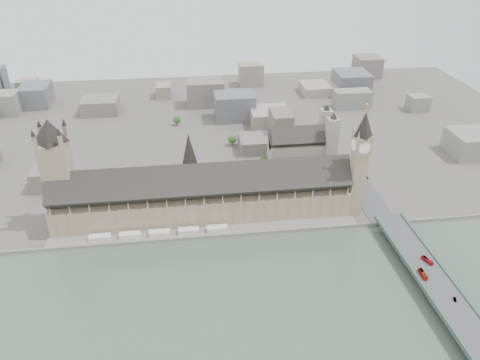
{
  "coord_description": "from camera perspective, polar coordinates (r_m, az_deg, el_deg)",
  "views": [
    {
      "loc": [
        -13.19,
        -340.23,
        243.13
      ],
      "look_at": [
        36.63,
        42.97,
        22.62
      ],
      "focal_mm": 35.0,
      "sensor_mm": 36.0,
      "label": 1
    }
  ],
  "objects": [
    {
      "name": "car_silver",
      "position": [
        365.7,
        24.73,
        -13.07
      ],
      "size": [
        2.75,
        4.54,
        1.41
      ],
      "primitive_type": "imported",
      "rotation": [
        0.0,
        0.0,
        -0.31
      ],
      "color": "gray",
      "rests_on": "westminster_bridge"
    },
    {
      "name": "red_bus_north",
      "position": [
        376.93,
        21.4,
        -10.61
      ],
      "size": [
        2.92,
        11.68,
        3.24
      ],
      "primitive_type": "imported",
      "rotation": [
        0.0,
        0.0,
        -0.02
      ],
      "color": "red",
      "rests_on": "westminster_bridge"
    },
    {
      "name": "central_tower",
      "position": [
        410.41,
        -6.17,
        2.7
      ],
      "size": [
        13.0,
        13.0,
        48.0
      ],
      "color": "gray",
      "rests_on": "ground"
    },
    {
      "name": "park_trees",
      "position": [
        464.45,
        -5.99,
        -0.96
      ],
      "size": [
        110.0,
        30.0,
        15.0
      ],
      "primitive_type": null,
      "color": "#244D1B",
      "rests_on": "ground"
    },
    {
      "name": "elizabeth_tower",
      "position": [
        422.33,
        14.42,
        2.73
      ],
      "size": [
        17.0,
        17.0,
        107.5
      ],
      "color": "gray",
      "rests_on": "ground"
    },
    {
      "name": "city_skyline_inland",
      "position": [
        626.82,
        -5.78,
        8.61
      ],
      "size": [
        720.0,
        360.0,
        38.0
      ],
      "primitive_type": null,
      "color": "gray",
      "rests_on": "ground"
    },
    {
      "name": "westminster_bridge",
      "position": [
        388.86,
        21.67,
        -10.57
      ],
      "size": [
        25.0,
        325.0,
        10.25
      ],
      "primitive_type": "cube",
      "color": "#474749",
      "rests_on": "ground"
    },
    {
      "name": "terrace_tents",
      "position": [
        411.02,
        -9.8,
        -6.37
      ],
      "size": [
        118.0,
        7.0,
        4.0
      ],
      "color": "white",
      "rests_on": "river_terrace"
    },
    {
      "name": "westminster_abbey",
      "position": [
        502.37,
        7.68,
        3.7
      ],
      "size": [
        68.0,
        36.0,
        64.0
      ],
      "color": "#A69E95",
      "rests_on": "ground"
    },
    {
      "name": "river_terrace",
      "position": [
        411.71,
        -4.18,
        -6.4
      ],
      "size": [
        270.0,
        15.0,
        2.0
      ],
      "primitive_type": "cube",
      "color": "slate",
      "rests_on": "ground"
    },
    {
      "name": "red_bus_south",
      "position": [
        391.51,
        21.86,
        -9.06
      ],
      "size": [
        5.77,
        10.99,
        2.99
      ],
      "primitive_type": "imported",
      "rotation": [
        0.0,
        0.0,
        0.32
      ],
      "color": "red",
      "rests_on": "westminster_bridge"
    },
    {
      "name": "car_approach",
      "position": [
        489.55,
        15.29,
        0.26
      ],
      "size": [
        3.17,
        5.46,
        1.49
      ],
      "primitive_type": "imported",
      "rotation": [
        0.0,
        0.0,
        -0.22
      ],
      "color": "gray",
      "rests_on": "westminster_bridge"
    },
    {
      "name": "embankment_wall",
      "position": [
        405.38,
        -4.11,
        -6.97
      ],
      "size": [
        600.0,
        1.5,
        3.0
      ],
      "primitive_type": "cube",
      "color": "slate",
      "rests_on": "ground"
    },
    {
      "name": "ground",
      "position": [
        418.38,
        -4.24,
        -5.91
      ],
      "size": [
        900.0,
        900.0,
        0.0
      ],
      "primitive_type": "plane",
      "color": "#595651",
      "rests_on": "ground"
    },
    {
      "name": "victoria_tower",
      "position": [
        425.76,
        -21.37,
        1.32
      ],
      "size": [
        30.0,
        30.0,
        100.0
      ],
      "color": "gray",
      "rests_on": "ground"
    },
    {
      "name": "bridge_parapets",
      "position": [
        357.79,
        25.06,
        -14.28
      ],
      "size": [
        25.0,
        235.0,
        1.15
      ],
      "primitive_type": null,
      "color": "#38654E",
      "rests_on": "westminster_bridge"
    },
    {
      "name": "palace_of_westminster",
      "position": [
        422.26,
        -4.53,
        -1.86
      ],
      "size": [
        265.0,
        40.73,
        55.44
      ],
      "color": "gray",
      "rests_on": "ground"
    }
  ]
}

